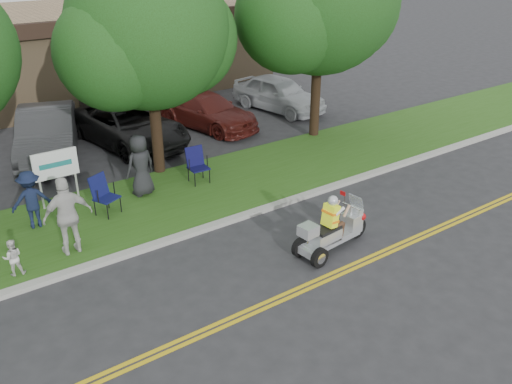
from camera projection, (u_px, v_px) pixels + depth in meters
ground at (280, 282)px, 12.35m from camera, size 120.00×120.00×0.00m
centerline_near at (296, 294)px, 11.92m from camera, size 60.00×0.10×0.01m
centerline_far at (292, 291)px, 12.03m from camera, size 60.00×0.10×0.01m
curb at (211, 226)px, 14.57m from camera, size 60.00×0.25×0.12m
grass_verge at (174, 198)px, 16.16m from camera, size 60.00×4.00×0.10m
commercial_building at (78, 50)px, 26.50m from camera, size 18.00×8.20×4.00m
tree_mid at (150, 36)px, 16.05m from camera, size 5.88×4.80×7.05m
tree_right at (321, 1)px, 19.02m from camera, size 6.86×5.60×8.07m
business_sign at (56, 167)px, 15.16m from camera, size 1.25×0.06×1.75m
trike_scooter at (332, 232)px, 13.35m from camera, size 2.34×0.82×1.53m
lawn_chair_a at (197, 162)px, 16.87m from camera, size 0.62×0.64×1.11m
lawn_chair_b at (103, 192)px, 14.91m from camera, size 0.79×0.80×1.12m
spectator_adult_right at (68, 216)px, 12.90m from camera, size 1.19×0.54×1.99m
spectator_chair_a at (31, 199)px, 14.14m from camera, size 1.09×0.70×1.59m
spectator_chair_b at (140, 165)px, 15.87m from camera, size 1.00×0.74×1.86m
child_right at (13, 257)px, 12.26m from camera, size 0.50×0.42×0.90m
parked_car_left at (47, 134)px, 18.87m from camera, size 3.45×5.57×1.73m
parked_car_mid at (128, 125)px, 20.06m from camera, size 3.37×5.74×1.50m
parked_car_right at (207, 111)px, 21.92m from camera, size 3.00×5.03×1.37m
parked_car_far_right at (278, 93)px, 23.98m from camera, size 2.58×4.77×1.54m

